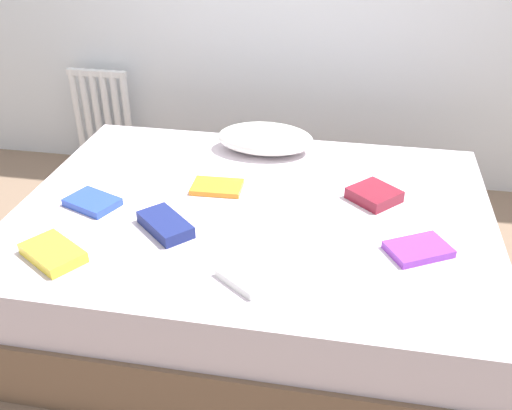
{
  "coord_description": "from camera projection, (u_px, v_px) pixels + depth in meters",
  "views": [
    {
      "loc": [
        0.38,
        -2.02,
        1.72
      ],
      "look_at": [
        0.0,
        0.05,
        0.48
      ],
      "focal_mm": 40.16,
      "sensor_mm": 36.0,
      "label": 1
    }
  ],
  "objects": [
    {
      "name": "ground_plane",
      "position": [
        254.0,
        300.0,
        2.65
      ],
      "size": [
        8.0,
        8.0,
        0.0
      ],
      "primitive_type": "plane",
      "color": "#7F6651"
    },
    {
      "name": "bed",
      "position": [
        254.0,
        256.0,
        2.52
      ],
      "size": [
        2.0,
        1.5,
        0.5
      ],
      "color": "brown",
      "rests_on": "ground"
    },
    {
      "name": "radiator",
      "position": [
        102.0,
        113.0,
        3.67
      ],
      "size": [
        0.38,
        0.04,
        0.56
      ],
      "color": "white",
      "rests_on": "ground"
    },
    {
      "name": "pillow",
      "position": [
        265.0,
        139.0,
        2.84
      ],
      "size": [
        0.48,
        0.29,
        0.13
      ],
      "primitive_type": "ellipsoid",
      "color": "white",
      "rests_on": "bed"
    },
    {
      "name": "textbook_blue",
      "position": [
        92.0,
        202.0,
        2.39
      ],
      "size": [
        0.25,
        0.22,
        0.03
      ],
      "primitive_type": "cube",
      "rotation": [
        0.0,
        0.0,
        -0.39
      ],
      "color": "#2847B7",
      "rests_on": "bed"
    },
    {
      "name": "textbook_navy",
      "position": [
        165.0,
        225.0,
        2.23
      ],
      "size": [
        0.26,
        0.26,
        0.05
      ],
      "primitive_type": "cube",
      "rotation": [
        0.0,
        0.0,
        -0.75
      ],
      "color": "navy",
      "rests_on": "bed"
    },
    {
      "name": "textbook_maroon",
      "position": [
        374.0,
        195.0,
        2.43
      ],
      "size": [
        0.25,
        0.25,
        0.05
      ],
      "primitive_type": "cube",
      "rotation": [
        0.0,
        0.0,
        -0.73
      ],
      "color": "maroon",
      "rests_on": "bed"
    },
    {
      "name": "textbook_purple",
      "position": [
        418.0,
        249.0,
        2.1
      ],
      "size": [
        0.27,
        0.24,
        0.03
      ],
      "primitive_type": "cube",
      "rotation": [
        0.0,
        0.0,
        0.52
      ],
      "color": "purple",
      "rests_on": "bed"
    },
    {
      "name": "textbook_orange",
      "position": [
        217.0,
        187.0,
        2.52
      ],
      "size": [
        0.22,
        0.16,
        0.02
      ],
      "primitive_type": "cube",
      "rotation": [
        0.0,
        0.0,
        0.04
      ],
      "color": "orange",
      "rests_on": "bed"
    },
    {
      "name": "textbook_white",
      "position": [
        258.0,
        270.0,
        1.99
      ],
      "size": [
        0.29,
        0.3,
        0.03
      ],
      "primitive_type": "cube",
      "rotation": [
        0.0,
        0.0,
        0.93
      ],
      "color": "white",
      "rests_on": "bed"
    },
    {
      "name": "textbook_yellow",
      "position": [
        53.0,
        253.0,
        2.07
      ],
      "size": [
        0.28,
        0.25,
        0.04
      ],
      "primitive_type": "cube",
      "rotation": [
        0.0,
        0.0,
        -0.57
      ],
      "color": "yellow",
      "rests_on": "bed"
    }
  ]
}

